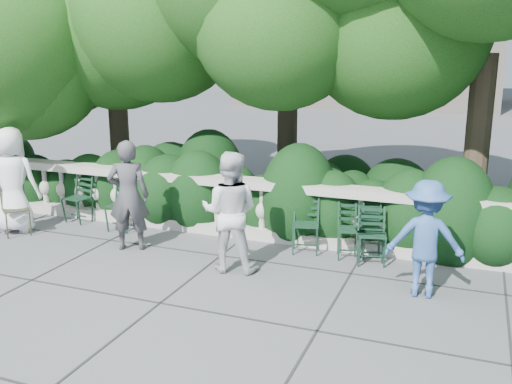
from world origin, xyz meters
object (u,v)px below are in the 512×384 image
(chair_f, at_px, (371,267))
(person_older_blue, at_px, (425,239))
(chair_c, at_px, (370,264))
(chair_weathered, at_px, (20,237))
(chair_e, at_px, (305,256))
(person_casual_man, at_px, (230,212))
(chair_b, at_px, (73,224))
(chair_d, at_px, (351,261))
(chair_a, at_px, (118,233))
(person_woman_grey, at_px, (129,196))
(person_businessman, at_px, (12,180))

(chair_f, distance_m, person_older_blue, 1.29)
(chair_c, height_order, chair_weathered, same)
(chair_e, relative_size, person_casual_man, 0.49)
(chair_b, distance_m, person_casual_man, 3.75)
(chair_c, distance_m, chair_d, 0.28)
(chair_a, height_order, chair_e, same)
(person_woman_grey, bearing_deg, chair_d, 167.97)
(chair_a, distance_m, person_casual_man, 2.74)
(chair_e, relative_size, chair_f, 1.00)
(chair_b, distance_m, chair_c, 5.34)
(chair_c, distance_m, chair_e, 0.99)
(chair_d, bearing_deg, chair_e, 165.33)
(chair_c, xyz_separation_m, chair_weathered, (-5.69, -0.90, 0.00))
(chair_weathered, xyz_separation_m, person_older_blue, (6.49, 0.05, 0.75))
(chair_a, relative_size, person_woman_grey, 0.49)
(person_casual_man, bearing_deg, chair_b, -24.55)
(chair_b, relative_size, chair_d, 1.00)
(chair_weathered, xyz_separation_m, person_casual_man, (3.86, -0.04, 0.85))
(chair_weathered, xyz_separation_m, person_woman_grey, (2.06, 0.20, 0.86))
(chair_f, bearing_deg, chair_b, 163.58)
(chair_d, xyz_separation_m, person_woman_grey, (-3.35, -0.70, 0.86))
(chair_d, xyz_separation_m, chair_weathered, (-5.40, -0.89, 0.00))
(chair_weathered, distance_m, person_casual_man, 3.96)
(person_casual_man, bearing_deg, chair_a, -27.53)
(chair_e, height_order, person_older_blue, person_older_blue)
(chair_e, distance_m, person_casual_man, 1.50)
(chair_b, height_order, chair_c, same)
(chair_a, relative_size, chair_d, 1.00)
(chair_a, xyz_separation_m, chair_f, (4.34, -0.03, 0.00))
(chair_a, xyz_separation_m, chair_d, (4.01, 0.10, 0.00))
(chair_d, xyz_separation_m, person_businessman, (-5.69, -0.64, 0.90))
(person_woman_grey, bearing_deg, person_older_blue, 154.31)
(chair_c, xyz_separation_m, chair_f, (0.04, -0.14, 0.00))
(person_woman_grey, bearing_deg, chair_weathered, -18.29)
(chair_a, bearing_deg, chair_d, -1.38)
(chair_d, height_order, person_businessman, person_businessman)
(chair_d, height_order, person_woman_grey, person_woman_grey)
(chair_c, distance_m, person_older_blue, 1.39)
(chair_c, relative_size, person_casual_man, 0.49)
(chair_b, height_order, chair_e, same)
(chair_e, xyz_separation_m, chair_f, (1.03, -0.12, 0.00))
(chair_e, bearing_deg, person_older_blue, -38.16)
(chair_e, bearing_deg, chair_d, -12.30)
(chair_f, height_order, person_businessman, person_businessman)
(chair_a, bearing_deg, person_casual_man, -21.33)
(chair_f, relative_size, person_older_blue, 0.56)
(person_casual_man, relative_size, person_older_blue, 1.14)
(chair_weathered, bearing_deg, chair_a, -22.10)
(chair_e, bearing_deg, chair_a, 168.14)
(chair_a, bearing_deg, person_older_blue, -11.11)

